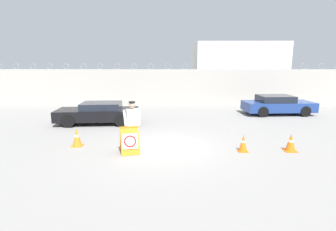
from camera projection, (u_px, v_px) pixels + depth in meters
name	position (u px, v px, depth m)	size (l,w,h in m)	color
ground_plane	(164.00, 147.00, 10.54)	(90.00, 90.00, 0.00)	gray
perimeter_wall	(168.00, 87.00, 21.19)	(36.00, 0.30, 3.26)	#ADA8A0
building_block	(234.00, 71.00, 25.20)	(7.81, 6.87, 5.07)	silver
barricade_sign	(130.00, 140.00, 9.74)	(0.86, 0.96, 1.01)	orange
security_guard	(132.00, 122.00, 10.29)	(0.70, 0.37, 1.84)	#232838
traffic_cone_near	(77.00, 137.00, 10.55)	(0.43, 0.43, 0.74)	orange
traffic_cone_mid	(291.00, 142.00, 9.95)	(0.44, 0.44, 0.69)	orange
traffic_cone_far	(243.00, 143.00, 9.91)	(0.36, 0.36, 0.67)	orange
parked_car_front_coupe	(99.00, 113.00, 14.46)	(4.52, 2.16, 1.17)	black
parked_car_far_side	(277.00, 105.00, 17.08)	(4.48, 2.17, 1.24)	black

